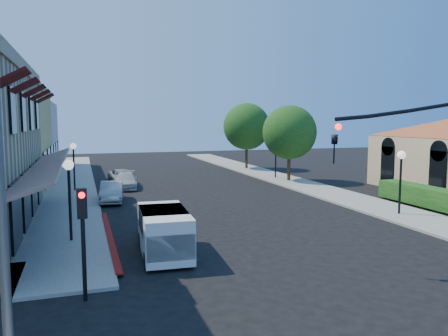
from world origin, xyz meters
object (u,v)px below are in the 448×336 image
object	(u,v)px
street_tree_b	(247,127)
lamppost_left_near	(69,179)
lamppost_right_near	(401,166)
parked_car_d	(122,176)
street_tree_a	(289,132)
cobra_streetlight	(16,118)
parked_car_a	(159,227)
lamppost_right_far	(276,148)
parked_car_b	(112,192)
lamppost_left_far	(74,155)
parked_car_c	(126,181)
secondary_signal	(83,223)
white_van	(164,230)

from	to	relation	value
street_tree_b	lamppost_left_near	size ratio (longest dim) A/B	1.97
lamppost_right_near	parked_car_d	distance (m)	22.49
street_tree_a	cobra_streetlight	world-z (taller)	cobra_streetlight
parked_car_a	parked_car_d	bearing A→B (deg)	83.25
lamppost_right_far	parked_car_b	world-z (taller)	lamppost_right_far
lamppost_right_near	lamppost_left_far	bearing A→B (deg)	140.53
parked_car_c	parked_car_b	bearing A→B (deg)	-98.40
lamppost_left_near	lamppost_right_far	distance (m)	23.35
secondary_signal	lamppost_right_far	distance (m)	27.98
secondary_signal	parked_car_c	size ratio (longest dim) A/B	0.80
parked_car_b	lamppost_right_far	bearing A→B (deg)	31.59
parked_car_c	parked_car_a	bearing A→B (deg)	-83.97
lamppost_left_far	lamppost_right_near	world-z (taller)	same
white_van	lamppost_right_near	bearing A→B (deg)	12.68
street_tree_a	secondary_signal	size ratio (longest dim) A/B	1.95
secondary_signal	lamppost_right_far	xyz separation A→B (m)	(16.50, 22.59, 0.42)
street_tree_a	parked_car_c	world-z (taller)	street_tree_a
secondary_signal	lamppost_right_near	xyz separation A→B (m)	(16.50, 6.59, 0.42)
parked_car_d	parked_car_a	bearing A→B (deg)	-95.39
lamppost_left_near	lamppost_left_far	xyz separation A→B (m)	(0.00, 14.00, 0.00)
lamppost_left_far	white_van	distance (m)	17.48
lamppost_right_near	parked_car_a	world-z (taller)	lamppost_right_near
street_tree_a	street_tree_b	world-z (taller)	street_tree_b
lamppost_left_far	parked_car_d	world-z (taller)	lamppost_left_far
street_tree_a	lamppost_left_near	bearing A→B (deg)	-141.02
street_tree_a	cobra_streetlight	bearing A→B (deg)	-126.79
street_tree_a	parked_car_b	xyz separation A→B (m)	(-15.00, -4.90, -3.55)
lamppost_right_far	parked_car_d	distance (m)	13.63
lamppost_left_near	parked_car_b	distance (m)	9.62
lamppost_left_far	cobra_streetlight	bearing A→B (deg)	-91.55
lamppost_right_far	street_tree_a	bearing A→B (deg)	-81.47
street_tree_b	cobra_streetlight	bearing A→B (deg)	-117.83
parked_car_a	white_van	bearing A→B (deg)	-102.07
lamppost_left_far	parked_car_a	bearing A→B (deg)	-75.69
lamppost_left_far	secondary_signal	bearing A→B (deg)	-88.61
parked_car_a	secondary_signal	bearing A→B (deg)	-124.47
parked_car_a	parked_car_b	xyz separation A→B (m)	(-1.40, 9.60, 0.12)
secondary_signal	lamppost_right_near	world-z (taller)	lamppost_right_near
secondary_signal	parked_car_a	xyz separation A→B (m)	(3.20, 6.09, -1.79)
cobra_streetlight	parked_car_d	world-z (taller)	cobra_streetlight
lamppost_left_far	parked_car_b	bearing A→B (deg)	-64.86
secondary_signal	parked_car_d	distance (m)	24.86
cobra_streetlight	parked_car_b	distance (m)	19.87
secondary_signal	lamppost_right_near	size ratio (longest dim) A/B	0.93
parked_car_a	parked_car_d	size ratio (longest dim) A/B	0.80
lamppost_left_near	parked_car_a	bearing A→B (deg)	-7.73
street_tree_a	lamppost_right_far	distance (m)	2.49
lamppost_right_near	parked_car_b	world-z (taller)	lamppost_right_near
lamppost_right_near	parked_car_d	size ratio (longest dim) A/B	0.92
street_tree_a	lamppost_left_far	distance (m)	17.36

